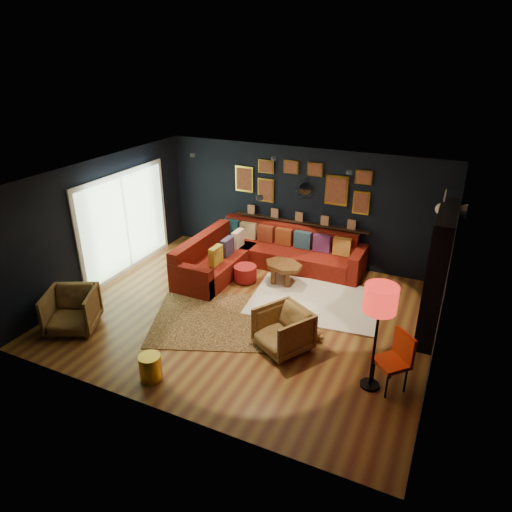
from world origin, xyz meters
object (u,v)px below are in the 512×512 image
at_px(sectional, 258,256).
at_px(coffee_table, 283,267).
at_px(orange_chair, 397,356).
at_px(pouf, 245,273).
at_px(gold_stool, 151,368).
at_px(armchair_right, 283,328).
at_px(floor_lamp, 380,303).
at_px(armchair_left, 71,309).
at_px(dog, 293,324).

relative_size(sectional, coffee_table, 3.42).
relative_size(coffee_table, orange_chair, 1.10).
xyz_separation_m(pouf, gold_stool, (0.12, -3.42, 0.02)).
distance_m(armchair_right, floor_lamp, 1.83).
xyz_separation_m(armchair_left, floor_lamp, (5.05, 0.70, 0.99)).
height_order(coffee_table, gold_stool, coffee_table).
bearing_deg(armchair_left, coffee_table, 23.34).
height_order(armchair_right, dog, armchair_right).
bearing_deg(floor_lamp, sectional, 137.50).
bearing_deg(gold_stool, coffee_table, 79.97).
relative_size(armchair_left, floor_lamp, 0.50).
distance_m(orange_chair, dog, 1.95).
xyz_separation_m(armchair_left, orange_chair, (5.35, 0.84, 0.12)).
bearing_deg(dog, armchair_right, -82.10).
xyz_separation_m(sectional, armchair_right, (1.61, -2.55, 0.07)).
distance_m(armchair_left, floor_lamp, 5.19).
relative_size(armchair_right, gold_stool, 1.90).
bearing_deg(gold_stool, dog, 53.47).
relative_size(coffee_table, armchair_right, 1.26).
relative_size(sectional, armchair_right, 4.31).
relative_size(sectional, armchair_left, 4.11).
distance_m(armchair_right, dog, 0.53).
xyz_separation_m(gold_stool, dog, (1.50, 2.02, -0.02)).
bearing_deg(pouf, armchair_left, -123.76).
xyz_separation_m(gold_stool, orange_chair, (3.30, 1.36, 0.33)).
xyz_separation_m(coffee_table, floor_lamp, (2.35, -2.44, 1.03)).
height_order(armchair_left, armchair_right, armchair_left).
distance_m(pouf, armchair_right, 2.49).
height_order(sectional, dog, sectional).
bearing_deg(armchair_left, dog, -3.10).
bearing_deg(sectional, coffee_table, -28.59).
distance_m(armchair_left, armchair_right, 3.69).
bearing_deg(orange_chair, coffee_table, -177.06).
height_order(coffee_table, pouf, coffee_table).
height_order(orange_chair, floor_lamp, floor_lamp).
height_order(coffee_table, orange_chair, orange_chair).
bearing_deg(floor_lamp, pouf, 144.94).
relative_size(gold_stool, orange_chair, 0.46).
bearing_deg(orange_chair, gold_stool, -113.70).
height_order(orange_chair, dog, orange_chair).
xyz_separation_m(coffee_table, dog, (0.85, -1.64, -0.19)).
xyz_separation_m(sectional, floor_lamp, (3.11, -2.85, 1.08)).
bearing_deg(pouf, coffee_table, 18.12).
bearing_deg(floor_lamp, gold_stool, -157.72).
bearing_deg(sectional, floor_lamp, -42.50).
xyz_separation_m(orange_chair, dog, (-1.80, 0.66, -0.35)).
relative_size(coffee_table, floor_lamp, 0.60).
bearing_deg(dog, coffee_table, 125.30).
xyz_separation_m(sectional, armchair_left, (-1.94, -3.56, 0.09)).
bearing_deg(pouf, sectional, 89.76).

